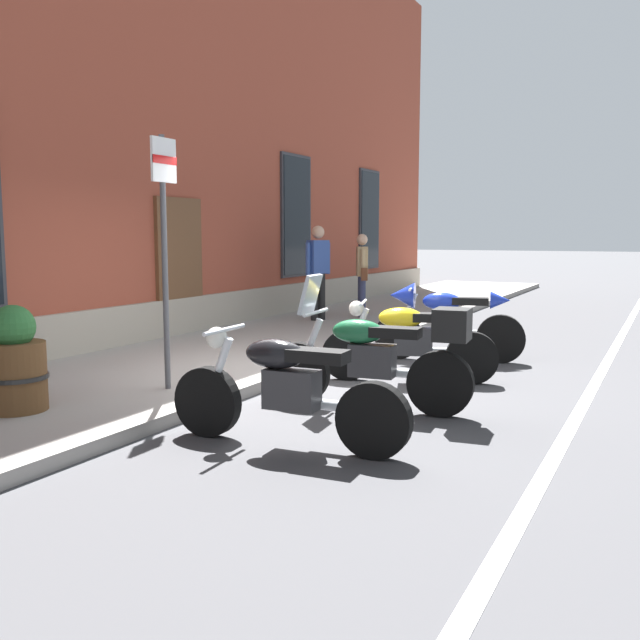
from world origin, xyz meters
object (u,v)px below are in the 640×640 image
motorcycle_yellow_naked (407,342)px  barrel_planter (15,365)px  motorcycle_black_naked (284,389)px  pedestrian_blue_top (318,267)px  motorcycle_blue_sport (443,319)px  motorcycle_green_touring (379,355)px  pedestrian_tan_coat (362,271)px  parking_sign (164,228)px

motorcycle_yellow_naked → barrel_planter: 4.21m
motorcycle_black_naked → pedestrian_blue_top: size_ratio=1.20×
motorcycle_blue_sport → pedestrian_blue_top: 4.00m
motorcycle_green_touring → pedestrian_tan_coat: 6.86m
motorcycle_green_touring → parking_sign: 2.52m
motorcycle_black_naked → pedestrian_tan_coat: (7.63, 2.65, 0.55)m
motorcycle_black_naked → motorcycle_green_touring: (1.43, -0.24, 0.08)m
pedestrian_blue_top → barrel_planter: bearing=-174.9°
motorcycle_green_touring → parking_sign: size_ratio=0.80×
pedestrian_blue_top → motorcycle_black_naked: bearing=-155.0°
pedestrian_blue_top → parking_sign: size_ratio=0.68×
motorcycle_blue_sport → pedestrian_tan_coat: (3.25, 2.63, 0.44)m
motorcycle_yellow_naked → pedestrian_blue_top: bearing=39.0°
motorcycle_yellow_naked → barrel_planter: barrel_planter is taller
motorcycle_green_touring → pedestrian_blue_top: 6.37m
pedestrian_blue_top → pedestrian_tan_coat: (0.85, -0.52, -0.10)m
pedestrian_tan_coat → barrel_planter: 8.16m
pedestrian_tan_coat → parking_sign: 6.88m
parking_sign → pedestrian_tan_coat: bearing=6.5°
pedestrian_tan_coat → barrel_planter: pedestrian_tan_coat is taller
parking_sign → barrel_planter: parking_sign is taller
motorcycle_blue_sport → pedestrian_blue_top: size_ratio=1.14×
motorcycle_yellow_naked → motorcycle_blue_sport: 1.54m
motorcycle_black_naked → motorcycle_blue_sport: bearing=0.2°
parking_sign → barrel_planter: bearing=154.6°
motorcycle_black_naked → motorcycle_yellow_naked: size_ratio=1.06×
motorcycle_blue_sport → motorcycle_black_naked: bearing=-179.8°
motorcycle_black_naked → pedestrian_blue_top: bearing=25.0°
pedestrian_tan_coat → parking_sign: parking_sign is taller
pedestrian_tan_coat → barrel_planter: (-8.15, -0.14, -0.47)m
motorcycle_yellow_naked → motorcycle_blue_sport: bearing=1.5°
pedestrian_tan_coat → parking_sign: (-6.80, -0.78, 0.77)m
motorcycle_yellow_naked → parking_sign: 3.05m
pedestrian_tan_coat → motorcycle_black_naked: bearing=-160.9°
motorcycle_green_touring → motorcycle_yellow_naked: 1.43m
pedestrian_blue_top → barrel_planter: size_ratio=1.81×
pedestrian_blue_top → barrel_planter: 7.35m
motorcycle_green_touring → pedestrian_blue_top: size_ratio=1.18×
motorcycle_blue_sport → parking_sign: parking_sign is taller
motorcycle_yellow_naked → pedestrian_tan_coat: bearing=29.2°
motorcycle_yellow_naked → parking_sign: parking_sign is taller
motorcycle_black_naked → motorcycle_blue_sport: motorcycle_blue_sport is taller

